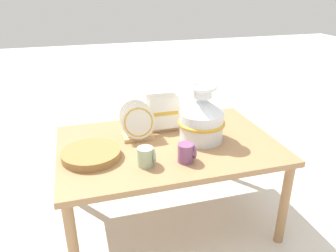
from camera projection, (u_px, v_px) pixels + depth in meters
name	position (u px, v px, depth m)	size (l,w,h in m)	color
ground_plane	(168.00, 219.00, 2.23)	(14.00, 14.00, 0.00)	beige
display_table	(168.00, 151.00, 2.02)	(1.31, 0.87, 0.58)	#9E754C
ceramic_vase	(202.00, 117.00, 1.98)	(0.29, 0.29, 0.35)	silver
dish_rack_round_plates	(137.00, 124.00, 2.01)	(0.20, 0.17, 0.22)	tan
dish_rack_square_plates	(164.00, 116.00, 2.16)	(0.20, 0.17, 0.22)	tan
wicker_charger_stack	(91.00, 154.00, 1.81)	(0.33, 0.33, 0.04)	olive
mug_sage_glaze	(146.00, 156.00, 1.73)	(0.09, 0.09, 0.10)	#9EB28E
mug_plum_glaze	(186.00, 153.00, 1.76)	(0.09, 0.09, 0.10)	#7A4770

